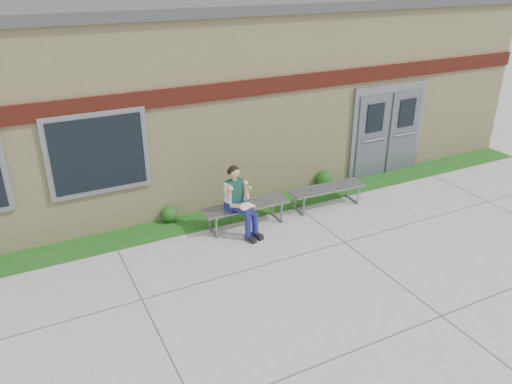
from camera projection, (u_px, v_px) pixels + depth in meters
ground at (315, 268)px, 8.87m from camera, size 80.00×80.00×0.00m
grass_strip at (250, 209)px, 10.97m from camera, size 16.00×0.80×0.02m
school_building at (192, 84)px, 12.84m from camera, size 16.20×6.22×4.20m
bench_left at (246, 210)px, 10.17m from camera, size 1.82×0.53×0.47m
bench_right at (327, 192)px, 11.00m from camera, size 1.76×0.55×0.45m
girl at (239, 199)px, 9.75m from camera, size 0.57×0.87×1.40m
shrub_mid at (169, 214)px, 10.37m from camera, size 0.33×0.33×0.33m
shrub_east at (324, 179)px, 11.95m from camera, size 0.41×0.41×0.41m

